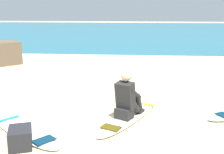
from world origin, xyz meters
TOP-DOWN VIEW (x-y plane):
  - ground_plane at (0.00, 0.00)m, footprint 80.00×80.00m
  - sea at (0.00, 20.79)m, footprint 80.00×28.00m
  - breaking_foam at (0.00, 7.09)m, footprint 80.00×0.90m
  - surfboard_main at (0.96, 0.32)m, footprint 1.53×2.53m
  - surfer_seated at (0.90, 0.16)m, footprint 0.62×0.77m
  - surfboard_spare_near at (-0.97, -0.58)m, footprint 2.01×1.82m
  - shoreline_rock at (-4.14, 5.63)m, footprint 1.46×1.46m
  - beach_bag at (-0.79, -1.16)m, footprint 0.50×0.57m

SIDE VIEW (x-z plane):
  - ground_plane at x=0.00m, z-range 0.00..0.00m
  - surfboard_main at x=0.96m, z-range 0.00..0.07m
  - surfboard_spare_near at x=-0.97m, z-range 0.00..0.07m
  - sea at x=0.00m, z-range 0.00..0.10m
  - breaking_foam at x=0.00m, z-range 0.00..0.11m
  - beach_bag at x=-0.79m, z-range 0.00..0.32m
  - surfer_seated at x=0.90m, z-range -0.04..0.91m
  - shoreline_rock at x=-4.14m, z-range 0.00..0.89m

